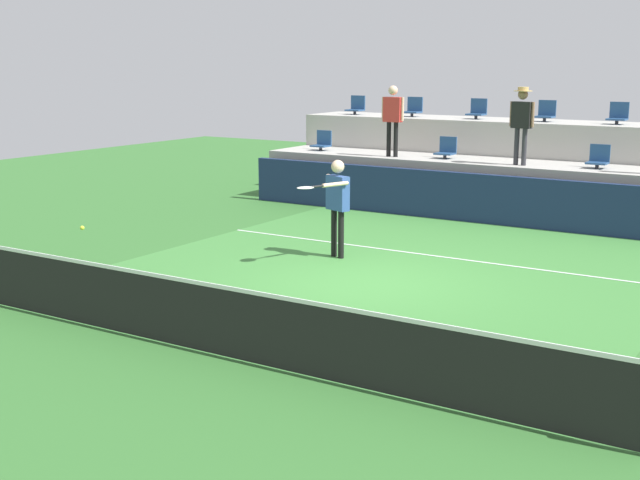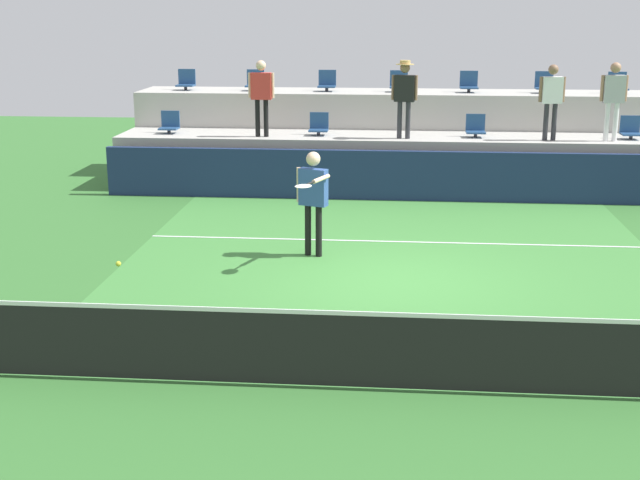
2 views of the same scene
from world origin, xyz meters
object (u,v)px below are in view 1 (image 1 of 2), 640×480
stadium_chair_lower_right (598,158)px  stadium_chair_upper_center (546,113)px  tennis_ball (82,228)px  spectator_with_hat (522,117)px  stadium_chair_upper_mid_left (477,111)px  stadium_chair_lower_left (446,149)px  stadium_chair_upper_left (413,108)px  stadium_chair_lower_far_left (322,142)px  tennis_player (336,198)px  spectator_in_grey (393,114)px  stadium_chair_upper_mid_right (618,115)px  stadium_chair_upper_far_left (356,107)px

stadium_chair_lower_right → stadium_chair_upper_center: stadium_chair_upper_center is taller
tennis_ball → spectator_with_hat: bearing=69.8°
stadium_chair_lower_right → tennis_ball: 11.39m
stadium_chair_lower_right → stadium_chair_upper_mid_left: (-3.58, 1.80, 0.85)m
stadium_chair_lower_left → stadium_chair_upper_left: bearing=134.7°
stadium_chair_lower_far_left → stadium_chair_lower_left: bearing=0.0°
tennis_ball → stadium_chair_lower_left: bearing=81.0°
tennis_player → tennis_ball: size_ratio=26.62×
tennis_player → stadium_chair_upper_mid_left: bearing=92.9°
stadium_chair_lower_right → spectator_with_hat: size_ratio=0.30×
spectator_in_grey → tennis_player: bearing=-72.7°
stadium_chair_lower_far_left → stadium_chair_lower_right: (7.17, 0.00, 0.00)m
stadium_chair_lower_far_left → spectator_in_grey: size_ratio=0.30×
stadium_chair_upper_mid_right → tennis_ball: stadium_chair_upper_mid_right is taller
stadium_chair_lower_right → spectator_in_grey: bearing=-175.5°
stadium_chair_upper_far_left → spectator_in_grey: size_ratio=0.30×
spectator_in_grey → stadium_chair_lower_far_left: bearing=170.4°
stadium_chair_upper_far_left → spectator_in_grey: (2.27, -2.18, -0.01)m
tennis_player → tennis_ball: bearing=-115.8°
spectator_in_grey → stadium_chair_upper_mid_right: bearing=24.3°
stadium_chair_lower_far_left → tennis_player: bearing=-56.0°
tennis_ball → stadium_chair_upper_left: bearing=90.9°
stadium_chair_lower_left → stadium_chair_upper_mid_right: (3.56, 1.80, 0.85)m
tennis_player → stadium_chair_upper_mid_right: bearing=67.9°
stadium_chair_lower_far_left → stadium_chair_upper_mid_left: 4.11m
stadium_chair_lower_right → tennis_ball: (-5.22, -10.11, -0.41)m
stadium_chair_upper_far_left → spectator_with_hat: spectator_with_hat is taller
stadium_chair_upper_far_left → spectator_in_grey: 3.15m
stadium_chair_lower_far_left → stadium_chair_upper_mid_right: 7.39m
stadium_chair_lower_right → spectator_with_hat: bearing=-166.9°
stadium_chair_lower_right → tennis_ball: size_ratio=7.65×
tennis_player → spectator_in_grey: bearing=107.3°
stadium_chair_upper_far_left → tennis_ball: size_ratio=7.65×
stadium_chair_upper_mid_left → tennis_player: stadium_chair_upper_mid_left is taller
spectator_with_hat → stadium_chair_upper_left: bearing=149.8°
stadium_chair_upper_mid_right → tennis_player: stadium_chair_upper_mid_right is taller
spectator_with_hat → tennis_ball: 10.44m
stadium_chair_upper_mid_left → stadium_chair_upper_center: same height
tennis_player → stadium_chair_upper_far_left: bearing=117.3°
stadium_chair_upper_left → spectator_with_hat: spectator_with_hat is taller
stadium_chair_upper_mid_left → spectator_in_grey: 2.55m
stadium_chair_lower_right → stadium_chair_upper_mid_right: size_ratio=1.00×
stadium_chair_lower_left → stadium_chair_upper_mid_right: bearing=26.8°
stadium_chair_upper_left → tennis_player: size_ratio=0.29×
stadium_chair_lower_left → stadium_chair_upper_center: (1.83, 1.80, 0.85)m
tennis_ball → stadium_chair_lower_far_left: bearing=100.9°
stadium_chair_lower_left → tennis_player: (0.43, -5.91, -0.34)m
tennis_player → stadium_chair_lower_left: bearing=94.2°
stadium_chair_upper_center → tennis_ball: (-3.44, -11.91, -1.26)m
stadium_chair_lower_far_left → spectator_with_hat: (5.52, -0.38, 0.86)m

